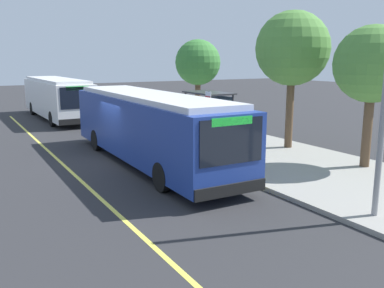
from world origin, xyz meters
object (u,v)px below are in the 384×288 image
waiting_bench (208,129)px  pedestrian_commuter (189,120)px  transit_bus_main (149,126)px  transit_bus_second (57,97)px  route_sign_post (208,114)px

waiting_bench → pedestrian_commuter: size_ratio=0.95×
waiting_bench → transit_bus_main: bearing=-58.2°
waiting_bench → pedestrian_commuter: (-0.51, -0.89, 0.48)m
transit_bus_second → pedestrian_commuter: bearing=18.6°
route_sign_post → pedestrian_commuter: (-3.63, 1.05, -0.84)m
transit_bus_main → transit_bus_second: size_ratio=1.06×
waiting_bench → route_sign_post: size_ratio=0.57×
waiting_bench → pedestrian_commuter: bearing=-119.7°
transit_bus_main → pedestrian_commuter: transit_bus_main is taller
transit_bus_second → route_sign_post: bearing=11.0°
waiting_bench → route_sign_post: bearing=-31.9°
transit_bus_main → waiting_bench: (-2.95, 4.75, -0.99)m
transit_bus_main → waiting_bench: 5.68m
transit_bus_second → route_sign_post: (15.95, 3.10, 0.34)m
route_sign_post → pedestrian_commuter: bearing=163.8°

